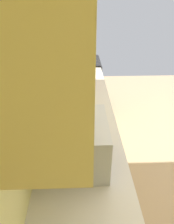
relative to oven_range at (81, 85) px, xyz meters
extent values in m
cube|color=#E9DC81|center=(-1.74, 0.38, 0.88)|extent=(4.38, 0.12, 2.68)
cube|color=#E9D77B|center=(-2.10, 0.02, -0.03)|extent=(3.51, 0.61, 0.87)
cube|color=beige|center=(-2.10, 0.02, 0.42)|extent=(3.54, 0.64, 0.02)
cube|color=#332819|center=(-2.54, -0.29, -0.03)|extent=(0.01, 0.01, 0.80)
cube|color=#332819|center=(-2.10, -0.29, -0.03)|extent=(0.01, 0.01, 0.80)
cube|color=#332819|center=(-1.66, -0.29, -0.03)|extent=(0.01, 0.01, 0.80)
cube|color=#332819|center=(-1.22, -0.29, -0.03)|extent=(0.01, 0.01, 0.80)
cube|color=#332819|center=(-0.78, -0.29, -0.03)|extent=(0.01, 0.01, 0.80)
cube|color=#E9D57D|center=(-2.10, 0.16, 1.38)|extent=(2.11, 0.33, 0.62)
cube|color=black|center=(0.00, 0.00, -0.02)|extent=(0.67, 0.64, 0.89)
cube|color=black|center=(0.00, -0.33, -0.06)|extent=(0.52, 0.01, 0.49)
cube|color=black|center=(0.00, 0.00, 0.44)|extent=(0.63, 0.61, 0.02)
cube|color=black|center=(0.00, 0.30, 0.52)|extent=(0.63, 0.04, 0.18)
cylinder|color=#38383D|center=(-0.15, -0.12, 0.46)|extent=(0.11, 0.11, 0.01)
cylinder|color=#38383D|center=(0.15, -0.12, 0.46)|extent=(0.11, 0.11, 0.01)
cylinder|color=#38383D|center=(-0.15, 0.11, 0.46)|extent=(0.11, 0.11, 0.01)
cylinder|color=#38383D|center=(0.15, 0.11, 0.46)|extent=(0.11, 0.11, 0.01)
cube|color=#B7BABF|center=(-2.36, 0.04, 0.59)|extent=(0.47, 0.38, 0.32)
cube|color=black|center=(-2.40, -0.16, 0.59)|extent=(0.29, 0.01, 0.22)
cube|color=#2D2D33|center=(-2.18, -0.16, 0.59)|extent=(0.08, 0.01, 0.22)
cylinder|color=#D84C47|center=(-1.62, -0.04, 0.45)|extent=(0.15, 0.15, 0.04)
cylinder|color=#EC4A4B|center=(-1.62, -0.04, 0.46)|extent=(0.12, 0.12, 0.02)
cylinder|color=red|center=(-0.96, -0.04, 0.51)|extent=(0.16, 0.16, 0.16)
cylinder|color=black|center=(-0.96, -0.04, 0.60)|extent=(0.04, 0.04, 0.02)
cylinder|color=red|center=(-0.87, -0.04, 0.54)|extent=(0.10, 0.02, 0.05)
camera|label=1|loc=(-3.52, 0.02, 1.49)|focal=34.83mm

